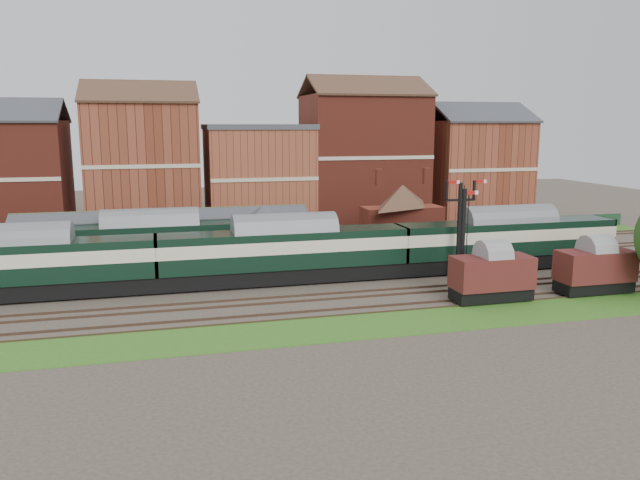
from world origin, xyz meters
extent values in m
plane|color=#473D33|center=(0.00, 0.00, 0.00)|extent=(160.00, 160.00, 0.00)
cube|color=#2D6619|center=(0.00, 16.00, 0.03)|extent=(90.00, 4.50, 0.06)
cube|color=#2D6619|center=(0.00, -12.00, 0.03)|extent=(90.00, 5.00, 0.06)
cube|color=#193823|center=(0.00, 18.00, 0.75)|extent=(90.00, 0.12, 1.50)
cube|color=#2D2D2D|center=(-5.00, 9.75, 0.50)|extent=(55.00, 3.40, 1.00)
cube|color=#707E59|center=(-3.00, 3.25, 1.20)|extent=(3.40, 3.20, 2.40)
cube|color=#4D5635|center=(-3.00, 3.25, 3.40)|extent=(3.60, 3.40, 2.00)
pyramid|color=#383A3F|center=(-3.00, 3.25, 5.20)|extent=(5.40, 5.40, 1.60)
cube|color=maroon|center=(5.00, 3.25, 1.10)|extent=(3.00, 2.40, 2.20)
cube|color=#4C3323|center=(5.00, 2.60, 2.55)|extent=(3.20, 1.34, 0.79)
cube|color=#4C3323|center=(5.00, 3.90, 2.55)|extent=(3.20, 1.34, 0.79)
cube|color=maroon|center=(12.00, 9.75, 2.75)|extent=(8.00, 3.00, 3.50)
pyramid|color=#4C3323|center=(12.00, 9.75, 5.60)|extent=(8.10, 8.10, 2.20)
cube|color=maroon|center=(9.50, 9.75, 6.10)|extent=(0.60, 0.60, 1.60)
cube|color=maroon|center=(14.50, 9.75, 6.10)|extent=(0.60, 0.60, 1.60)
cube|color=#4D5635|center=(-22.00, 8.45, 2.70)|extent=(0.22, 0.22, 3.40)
cube|color=#4D5635|center=(0.00, 11.05, 2.70)|extent=(0.22, 0.22, 3.40)
cube|color=#383A3F|center=(-11.00, 8.80, 4.60)|extent=(26.00, 1.99, 0.90)
cube|color=#383A3F|center=(-11.00, 10.70, 4.60)|extent=(26.00, 1.99, 0.90)
cube|color=#4D5635|center=(-11.00, 9.75, 4.98)|extent=(26.00, 0.20, 0.20)
cube|color=black|center=(12.00, -2.50, 4.00)|extent=(0.25, 0.25, 8.00)
cube|color=black|center=(12.00, -2.50, 6.60)|extent=(2.60, 0.18, 0.18)
cube|color=#B2140F|center=(11.35, -2.50, 8.05)|extent=(1.10, 0.08, 0.25)
cube|color=#B2140F|center=(13.75, -2.50, 8.05)|extent=(1.10, 0.08, 0.25)
cube|color=black|center=(10.00, -7.00, 4.00)|extent=(0.25, 0.25, 8.00)
cube|color=#B2140F|center=(10.55, -7.00, 7.70)|extent=(1.10, 0.08, 0.25)
cube|color=maroon|center=(-13.00, 25.00, 7.50)|extent=(12.00, 10.00, 15.00)
cube|color=brown|center=(0.00, 25.00, 6.00)|extent=(12.00, 10.00, 12.00)
cube|color=maroon|center=(13.00, 25.00, 8.00)|extent=(14.00, 10.00, 16.00)
cube|color=maroon|center=(28.00, 25.00, 6.50)|extent=(12.00, 10.00, 13.00)
cube|color=black|center=(-21.83, 0.00, 0.77)|extent=(19.90, 2.79, 1.22)
cube|color=black|center=(-21.83, 0.00, 2.81)|extent=(19.90, 3.10, 2.87)
cube|color=beige|center=(-21.83, 0.00, 3.16)|extent=(19.92, 3.14, 0.99)
cube|color=slate|center=(-21.83, 0.00, 4.42)|extent=(19.90, 3.10, 0.66)
cube|color=black|center=(-1.93, 0.00, 0.77)|extent=(19.90, 2.79, 1.22)
cube|color=black|center=(-1.93, 0.00, 2.81)|extent=(19.90, 3.10, 2.87)
cube|color=beige|center=(-1.93, 0.00, 3.16)|extent=(19.92, 3.14, 0.99)
cube|color=slate|center=(-1.93, 0.00, 4.42)|extent=(19.90, 3.10, 0.66)
cube|color=black|center=(17.97, 0.00, 0.77)|extent=(19.90, 2.79, 1.22)
cube|color=black|center=(17.97, 0.00, 2.81)|extent=(19.90, 3.10, 2.87)
cube|color=beige|center=(17.97, 0.00, 3.16)|extent=(19.92, 3.14, 0.99)
cube|color=slate|center=(17.97, 0.00, 4.42)|extent=(19.90, 3.10, 0.66)
cube|color=black|center=(-12.27, 6.50, 0.76)|extent=(19.52, 2.73, 1.19)
cube|color=black|center=(-12.27, 6.50, 2.76)|extent=(19.52, 3.04, 2.82)
cube|color=beige|center=(-12.27, 6.50, 3.10)|extent=(19.54, 3.08, 0.98)
cube|color=slate|center=(-12.27, 6.50, 4.33)|extent=(19.52, 3.04, 0.65)
cube|color=black|center=(11.38, -9.00, 0.59)|extent=(5.73, 2.11, 0.86)
cube|color=#4F161B|center=(11.38, -9.00, 2.17)|extent=(5.73, 2.48, 2.29)
cube|color=gray|center=(11.38, -9.00, 3.43)|extent=(5.73, 2.48, 0.42)
cube|color=black|center=(20.00, -9.00, 0.59)|extent=(5.70, 2.10, 0.86)
cube|color=#4F161B|center=(20.00, -9.00, 2.16)|extent=(5.70, 2.47, 2.28)
cube|color=gray|center=(20.00, -9.00, 3.41)|extent=(5.70, 2.47, 0.42)
camera|label=1|loc=(-11.49, -47.91, 12.60)|focal=35.00mm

